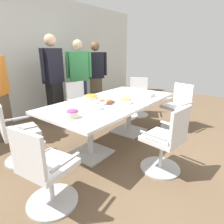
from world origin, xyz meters
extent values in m
cube|color=brown|center=(0.00, 0.00, -0.01)|extent=(10.00, 10.00, 0.01)
cube|color=silver|center=(0.00, 2.40, 1.40)|extent=(8.00, 0.10, 2.80)
cube|color=silver|center=(0.00, 0.00, 0.73)|extent=(2.40, 1.20, 0.04)
cube|color=silver|center=(-0.55, 0.00, 0.01)|extent=(0.56, 0.56, 0.02)
cylinder|color=silver|center=(-0.55, 0.00, 0.37)|extent=(0.09, 0.09, 0.69)
cube|color=silver|center=(0.55, 0.00, 0.01)|extent=(0.56, 0.56, 0.02)
cylinder|color=silver|center=(0.55, 0.00, 0.37)|extent=(0.09, 0.09, 0.69)
cylinder|color=silver|center=(1.54, 0.38, 0.01)|extent=(0.73, 0.73, 0.02)
cylinder|color=silver|center=(1.54, 0.38, 0.23)|extent=(0.05, 0.05, 0.41)
cube|color=white|center=(1.54, 0.38, 0.46)|extent=(0.62, 0.62, 0.06)
cube|color=white|center=(1.73, 0.47, 0.70)|extent=(0.24, 0.41, 0.42)
cube|color=silver|center=(1.65, 0.16, 0.58)|extent=(0.34, 0.20, 0.02)
cube|color=silver|center=(1.43, 0.59, 0.58)|extent=(0.34, 0.20, 0.02)
cylinder|color=silver|center=(0.26, 1.04, 0.01)|extent=(0.62, 0.62, 0.02)
cylinder|color=silver|center=(0.26, 1.04, 0.23)|extent=(0.05, 0.05, 0.41)
cube|color=white|center=(0.26, 1.04, 0.46)|extent=(0.53, 0.53, 0.06)
cube|color=white|center=(0.29, 1.24, 0.70)|extent=(0.44, 0.11, 0.42)
cube|color=silver|center=(0.50, 1.00, 0.58)|extent=(0.09, 0.37, 0.02)
cube|color=silver|center=(0.02, 1.08, 0.58)|extent=(0.09, 0.37, 0.02)
cylinder|color=silver|center=(-1.28, 0.66, 0.01)|extent=(0.67, 0.67, 0.02)
cylinder|color=silver|center=(-1.28, 0.66, 0.23)|extent=(0.05, 0.05, 0.41)
cube|color=white|center=(-1.28, 0.66, 0.46)|extent=(0.57, 0.57, 0.06)
cube|color=white|center=(-1.48, 0.72, 0.70)|extent=(0.16, 0.43, 0.42)
cube|color=silver|center=(-1.21, 0.90, 0.58)|extent=(0.36, 0.13, 0.02)
cube|color=silver|center=(-1.35, 0.43, 0.58)|extent=(0.36, 0.13, 0.02)
cylinder|color=silver|center=(-1.54, -0.38, 0.01)|extent=(0.60, 0.60, 0.02)
cylinder|color=silver|center=(-1.54, -0.38, 0.23)|extent=(0.05, 0.05, 0.41)
cube|color=white|center=(-1.54, -0.38, 0.46)|extent=(0.51, 0.51, 0.06)
cube|color=white|center=(-1.75, -0.40, 0.70)|extent=(0.09, 0.44, 0.42)
cube|color=silver|center=(-1.57, -0.13, 0.58)|extent=(0.37, 0.07, 0.02)
cube|color=silver|center=(-1.51, -0.62, 0.58)|extent=(0.37, 0.07, 0.02)
cylinder|color=silver|center=(-0.26, -1.04, 0.01)|extent=(0.60, 0.60, 0.02)
cylinder|color=silver|center=(-0.26, -1.04, 0.23)|extent=(0.05, 0.05, 0.41)
cube|color=white|center=(-0.26, -1.04, 0.46)|extent=(0.52, 0.52, 0.06)
cube|color=white|center=(-0.29, -1.25, 0.70)|extent=(0.44, 0.10, 0.42)
cube|color=silver|center=(-0.50, -1.01, 0.58)|extent=(0.08, 0.37, 0.02)
cube|color=silver|center=(-0.02, -1.07, 0.58)|extent=(0.08, 0.37, 0.02)
cylinder|color=silver|center=(1.28, -0.66, 0.01)|extent=(0.67, 0.67, 0.02)
cylinder|color=silver|center=(1.28, -0.66, 0.23)|extent=(0.05, 0.05, 0.41)
cube|color=white|center=(1.28, -0.66, 0.46)|extent=(0.57, 0.57, 0.06)
cube|color=white|center=(1.48, -0.72, 0.70)|extent=(0.16, 0.43, 0.42)
cube|color=silver|center=(1.22, -0.90, 0.58)|extent=(0.36, 0.13, 0.02)
cube|color=silver|center=(1.35, -0.43, 0.58)|extent=(0.36, 0.13, 0.02)
cube|color=brown|center=(-1.12, 1.64, 0.41)|extent=(0.38, 0.35, 0.82)
cylinder|color=orange|center=(-0.90, 1.80, 1.17)|extent=(0.11, 0.11, 0.58)
cube|color=black|center=(0.02, 1.59, 0.45)|extent=(0.35, 0.25, 0.89)
cube|color=black|center=(0.02, 1.59, 1.25)|extent=(0.47, 0.29, 0.71)
sphere|color=#DBAD89|center=(0.02, 1.59, 1.75)|extent=(0.24, 0.24, 0.24)
cylinder|color=black|center=(0.28, 1.64, 1.28)|extent=(0.09, 0.09, 0.64)
cylinder|color=black|center=(-0.24, 1.55, 1.28)|extent=(0.09, 0.09, 0.64)
cube|color=#232842|center=(0.75, 1.57, 0.43)|extent=(0.38, 0.35, 0.86)
cube|color=#388C4C|center=(0.75, 1.57, 1.20)|extent=(0.48, 0.44, 0.68)
sphere|color=#DBAD89|center=(0.75, 1.57, 1.68)|extent=(0.23, 0.23, 0.23)
cylinder|color=#388C4C|center=(0.96, 1.41, 1.23)|extent=(0.11, 0.11, 0.61)
cylinder|color=#388C4C|center=(0.54, 1.73, 1.23)|extent=(0.11, 0.11, 0.61)
cube|color=brown|center=(1.38, 1.61, 0.42)|extent=(0.37, 0.37, 0.84)
cube|color=black|center=(1.38, 1.61, 1.18)|extent=(0.47, 0.47, 0.67)
sphere|color=brown|center=(1.38, 1.61, 1.66)|extent=(0.23, 0.23, 0.23)
cylinder|color=black|center=(1.57, 1.42, 1.21)|extent=(0.11, 0.11, 0.60)
cylinder|color=black|center=(1.19, 1.80, 1.21)|extent=(0.11, 0.11, 0.60)
cylinder|color=white|center=(0.02, -0.26, 0.78)|extent=(0.23, 0.23, 0.06)
ellipsoid|color=tan|center=(0.02, -0.26, 0.81)|extent=(0.20, 0.20, 0.05)
cylinder|color=beige|center=(-0.14, 0.34, 0.78)|extent=(0.25, 0.25, 0.06)
ellipsoid|color=orange|center=(-0.14, 0.34, 0.81)|extent=(0.22, 0.22, 0.06)
cylinder|color=beige|center=(-0.97, -0.11, 0.79)|extent=(0.17, 0.17, 0.08)
ellipsoid|color=#9E3D8E|center=(-0.97, -0.11, 0.83)|extent=(0.15, 0.15, 0.07)
cylinder|color=white|center=(-0.20, 0.00, 0.76)|extent=(0.34, 0.34, 0.01)
torus|color=tan|center=(-0.08, 0.01, 0.78)|extent=(0.11, 0.11, 0.03)
torus|color=tan|center=(-0.15, 0.11, 0.78)|extent=(0.11, 0.11, 0.03)
torus|color=pink|center=(-0.24, 0.12, 0.78)|extent=(0.11, 0.11, 0.03)
torus|color=pink|center=(-0.32, 0.04, 0.78)|extent=(0.11, 0.11, 0.03)
torus|color=white|center=(-0.31, -0.06, 0.78)|extent=(0.11, 0.11, 0.03)
torus|color=brown|center=(-0.22, -0.12, 0.78)|extent=(0.11, 0.11, 0.03)
torus|color=brown|center=(-0.14, -0.10, 0.78)|extent=(0.11, 0.11, 0.03)
cylinder|color=white|center=(-0.50, -0.10, 0.75)|extent=(0.22, 0.22, 0.01)
cylinder|color=silver|center=(-0.50, -0.10, 0.76)|extent=(0.22, 0.22, 0.01)
cylinder|color=white|center=(-0.50, -0.10, 0.77)|extent=(0.22, 0.22, 0.01)
cylinder|color=silver|center=(-0.50, -0.10, 0.77)|extent=(0.22, 0.22, 0.01)
cylinder|color=white|center=(-0.50, -0.10, 0.78)|extent=(0.22, 0.22, 0.01)
cylinder|color=silver|center=(-0.50, -0.10, 0.78)|extent=(0.22, 0.22, 0.01)
cube|color=white|center=(0.66, -0.34, 0.79)|extent=(0.19, 0.19, 0.07)
camera|label=1|loc=(-2.46, -1.89, 1.56)|focal=30.48mm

